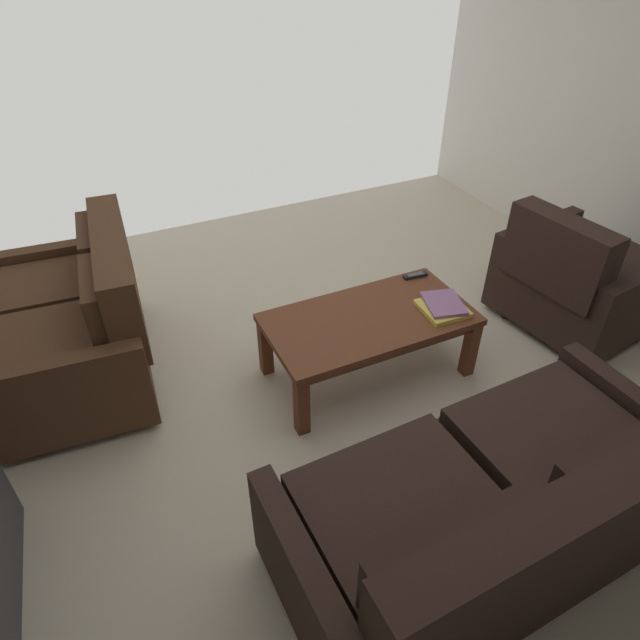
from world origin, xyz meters
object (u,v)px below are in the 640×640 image
at_px(loveseat_near, 75,323).
at_px(coffee_table, 369,326).
at_px(sofa_main, 500,511).
at_px(book_stack, 443,307).
at_px(armchair_side, 575,279).
at_px(tv_remote, 415,275).

relative_size(loveseat_near, coffee_table, 1.14).
bearing_deg(sofa_main, book_stack, -114.84).
bearing_deg(coffee_table, book_stack, 163.97).
relative_size(armchair_side, tv_remote, 5.89).
distance_m(sofa_main, book_stack, 1.30).
distance_m(coffee_table, tv_remote, 0.54).
xyz_separation_m(armchair_side, book_stack, (1.04, -0.02, 0.08)).
relative_size(loveseat_near, book_stack, 4.49).
bearing_deg(loveseat_near, coffee_table, 154.28).
bearing_deg(sofa_main, tv_remote, -111.14).
bearing_deg(armchair_side, book_stack, -1.21).
height_order(sofa_main, coffee_table, sofa_main).
bearing_deg(armchair_side, tv_remote, -21.71).
height_order(sofa_main, book_stack, sofa_main).
relative_size(loveseat_near, tv_remote, 8.34).
relative_size(coffee_table, tv_remote, 7.30).
bearing_deg(loveseat_near, tv_remote, 166.27).
bearing_deg(loveseat_near, book_stack, 156.25).
relative_size(sofa_main, loveseat_near, 1.32).
xyz_separation_m(book_stack, tv_remote, (-0.05, -0.37, -0.01)).
bearing_deg(sofa_main, loveseat_near, -55.14).
height_order(loveseat_near, armchair_side, loveseat_near).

